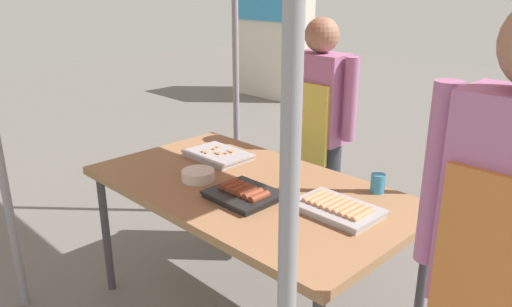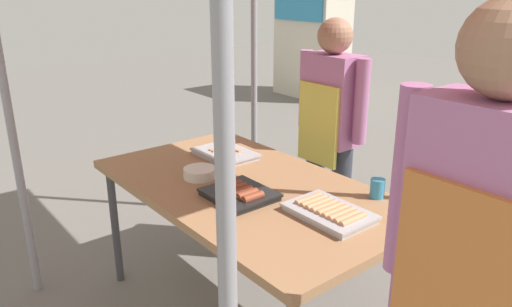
% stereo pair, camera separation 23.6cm
% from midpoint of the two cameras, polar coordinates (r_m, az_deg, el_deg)
% --- Properties ---
extents(stall_table, '(1.60, 0.90, 0.75)m').
position_cam_midpoint_polar(stall_table, '(2.40, -3.67, -4.89)').
color(stall_table, '#9E724C').
rests_on(stall_table, ground).
extents(tray_grilled_sausages, '(0.30, 0.27, 0.06)m').
position_cam_midpoint_polar(tray_grilled_sausages, '(2.24, -4.47, -4.75)').
color(tray_grilled_sausages, black).
rests_on(tray_grilled_sausages, stall_table).
extents(tray_meat_skewers, '(0.35, 0.25, 0.04)m').
position_cam_midpoint_polar(tray_meat_skewers, '(2.76, -6.86, -0.21)').
color(tray_meat_skewers, '#ADADB2').
rests_on(tray_meat_skewers, stall_table).
extents(tray_pork_links, '(0.36, 0.24, 0.05)m').
position_cam_midpoint_polar(tray_pork_links, '(2.11, 6.18, -6.38)').
color(tray_pork_links, '#ADADB2').
rests_on(tray_pork_links, stall_table).
extents(condiment_bowl, '(0.16, 0.16, 0.05)m').
position_cam_midpoint_polar(condiment_bowl, '(2.46, -9.43, -2.53)').
color(condiment_bowl, silver).
rests_on(condiment_bowl, stall_table).
extents(drink_cup_near_edge, '(0.07, 0.07, 0.09)m').
position_cam_midpoint_polar(drink_cup_near_edge, '(2.33, 11.08, -3.45)').
color(drink_cup_near_edge, '#338CBF').
rests_on(drink_cup_near_edge, stall_table).
extents(vendor_woman, '(0.52, 0.22, 1.49)m').
position_cam_midpoint_polar(vendor_woman, '(3.01, 4.94, 3.66)').
color(vendor_woman, '#333842').
rests_on(vendor_woman, ground).
extents(customer_nearby, '(0.52, 0.23, 1.66)m').
position_cam_midpoint_polar(customer_nearby, '(1.42, 22.95, -11.51)').
color(customer_nearby, '#595147').
rests_on(customer_nearby, ground).
extents(neighbor_stall_right, '(1.07, 0.62, 1.65)m').
position_cam_midpoint_polar(neighbor_stall_right, '(7.63, 1.18, 12.91)').
color(neighbor_stall_right, beige).
rests_on(neighbor_stall_right, ground).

